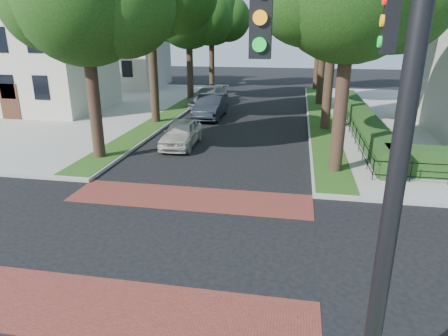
{
  "coord_description": "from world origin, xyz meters",
  "views": [
    {
      "loc": [
        3.71,
        -10.01,
        5.89
      ],
      "look_at": [
        1.46,
        2.26,
        1.6
      ],
      "focal_mm": 32.0,
      "sensor_mm": 36.0,
      "label": 1
    }
  ],
  "objects_px": {
    "parked_car_front": "(181,133)",
    "parked_car_middle": "(211,107)",
    "traffic_signal": "(384,124)",
    "parked_car_rear": "(209,97)"
  },
  "relations": [
    {
      "from": "parked_car_front",
      "to": "parked_car_rear",
      "type": "height_order",
      "value": "parked_car_rear"
    },
    {
      "from": "traffic_signal",
      "to": "parked_car_rear",
      "type": "bearing_deg",
      "value": 107.44
    },
    {
      "from": "parked_car_middle",
      "to": "parked_car_rear",
      "type": "bearing_deg",
      "value": 104.05
    },
    {
      "from": "parked_car_front",
      "to": "parked_car_middle",
      "type": "xyz_separation_m",
      "value": [
        0.0,
        7.48,
        0.11
      ]
    },
    {
      "from": "traffic_signal",
      "to": "parked_car_rear",
      "type": "xyz_separation_m",
      "value": [
        -8.33,
        26.52,
        -3.94
      ]
    },
    {
      "from": "parked_car_rear",
      "to": "traffic_signal",
      "type": "bearing_deg",
      "value": -64.64
    },
    {
      "from": "parked_car_front",
      "to": "parked_car_rear",
      "type": "xyz_separation_m",
      "value": [
        -1.14,
        12.05,
        0.06
      ]
    },
    {
      "from": "traffic_signal",
      "to": "parked_car_front",
      "type": "bearing_deg",
      "value": 116.41
    },
    {
      "from": "parked_car_middle",
      "to": "parked_car_front",
      "type": "bearing_deg",
      "value": -90.0
    },
    {
      "from": "parked_car_front",
      "to": "parked_car_middle",
      "type": "height_order",
      "value": "parked_car_middle"
    }
  ]
}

